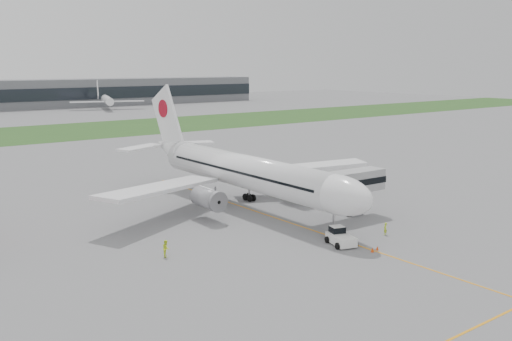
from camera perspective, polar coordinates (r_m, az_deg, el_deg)
ground at (r=83.47m, az=0.42°, el=-4.25°), size 600.00×600.00×0.00m
apron_markings at (r=79.70m, az=2.62°, el=-4.98°), size 70.00×70.00×0.04m
grass_strip at (r=191.59m, az=-22.09°, el=3.38°), size 600.00×50.00×0.02m
airliner at (r=86.05m, az=-1.56°, el=0.06°), size 48.13×53.95×17.88m
pushback_tug at (r=69.69m, az=8.41°, el=-6.57°), size 3.59×4.46×2.04m
jet_bridge at (r=79.13m, az=8.26°, el=-1.41°), size 14.91×4.25×6.87m
safety_cone_left at (r=67.71m, az=11.57°, el=-7.78°), size 0.40×0.40×0.55m
safety_cone_right at (r=68.53m, az=12.04°, el=-7.60°), size 0.35×0.35×0.48m
ground_crew_near at (r=74.56m, az=12.80°, el=-5.69°), size 0.65×0.49×1.60m
ground_crew_far at (r=65.48m, az=-8.98°, el=-7.70°), size 1.07×1.16×1.92m
distant_aircraft_right at (r=285.70m, az=-14.60°, el=5.92°), size 42.54×39.95×13.26m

